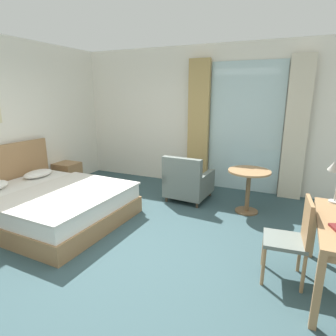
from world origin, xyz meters
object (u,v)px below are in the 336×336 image
(round_cafe_table, at_px, (249,181))
(desk_lamp, at_px, (334,172))
(armchair_by_window, at_px, (188,183))
(bed, at_px, (48,203))
(desk_chair, at_px, (293,236))
(nightstand, at_px, (68,175))

(round_cafe_table, bearing_deg, desk_lamp, -43.45)
(armchair_by_window, bearing_deg, bed, -135.69)
(bed, distance_m, desk_lamp, 3.96)
(desk_chair, height_order, armchair_by_window, desk_chair)
(desk_chair, xyz_separation_m, armchair_by_window, (-1.78, 1.74, -0.18))
(nightstand, relative_size, round_cafe_table, 0.72)
(desk_chair, relative_size, armchair_by_window, 1.07)
(bed, distance_m, nightstand, 1.60)
(nightstand, distance_m, round_cafe_table, 3.67)
(bed, bearing_deg, round_cafe_table, 29.00)
(desk_lamp, xyz_separation_m, round_cafe_table, (-1.05, 0.99, -0.53))
(bed, height_order, armchair_by_window, bed)
(desk_chair, bearing_deg, desk_lamp, 61.01)
(armchair_by_window, bearing_deg, desk_lamp, -27.32)
(desk_chair, distance_m, round_cafe_table, 1.77)
(bed, xyz_separation_m, nightstand, (-0.87, 1.34, -0.01))
(bed, height_order, desk_lamp, desk_lamp)
(bed, distance_m, round_cafe_table, 3.20)
(armchair_by_window, bearing_deg, desk_chair, -44.25)
(armchair_by_window, bearing_deg, nightstand, -173.02)
(desk_lamp, distance_m, round_cafe_table, 1.54)
(bed, xyz_separation_m, round_cafe_table, (2.79, 1.55, 0.26))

